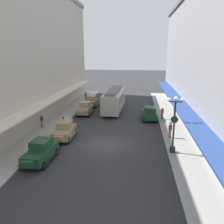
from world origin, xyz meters
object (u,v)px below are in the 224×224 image
(parked_car_2, at_px, (85,108))
(parked_car_1, at_px, (149,113))
(streetcar, at_px, (114,99))
(lamp_post_with_clock, at_px, (174,122))
(pedestrian_0, at_px, (86,96))
(pedestrian_4, at_px, (42,121))
(parked_car_4, at_px, (91,101))
(fire_hydrant, at_px, (63,120))
(pedestrian_3, at_px, (162,113))
(parked_car_3, at_px, (64,130))
(parked_car_0, at_px, (41,151))
(pedestrian_1, at_px, (170,130))
(pedestrian_2, at_px, (175,109))

(parked_car_2, bearing_deg, parked_car_1, -10.11)
(streetcar, bearing_deg, lamp_post_with_clock, -65.27)
(parked_car_2, height_order, pedestrian_0, parked_car_2)
(streetcar, height_order, pedestrian_0, streetcar)
(pedestrian_0, bearing_deg, pedestrian_4, -96.05)
(pedestrian_4, bearing_deg, parked_car_4, 74.16)
(lamp_post_with_clock, relative_size, fire_hydrant, 6.29)
(fire_hydrant, xyz_separation_m, pedestrian_0, (-0.18, 13.75, 0.45))
(streetcar, height_order, pedestrian_4, streetcar)
(lamp_post_with_clock, height_order, pedestrian_3, lamp_post_with_clock)
(parked_car_2, distance_m, pedestrian_4, 8.04)
(streetcar, bearing_deg, pedestrian_0, 133.42)
(lamp_post_with_clock, height_order, fire_hydrant, lamp_post_with_clock)
(parked_car_3, xyz_separation_m, pedestrian_4, (-3.68, 2.79, 0.05))
(parked_car_0, height_order, parked_car_2, same)
(parked_car_2, relative_size, streetcar, 0.44)
(fire_hydrant, xyz_separation_m, pedestrian_3, (12.82, 3.09, 0.43))
(lamp_post_with_clock, distance_m, fire_hydrant, 15.08)
(parked_car_2, relative_size, pedestrian_1, 2.56)
(lamp_post_with_clock, bearing_deg, pedestrian_4, 159.85)
(parked_car_4, xyz_separation_m, pedestrian_4, (-3.48, -12.26, 0.05))
(parked_car_1, height_order, parked_car_2, same)
(parked_car_4, relative_size, lamp_post_with_clock, 0.83)
(parked_car_4, relative_size, streetcar, 0.45)
(parked_car_4, bearing_deg, streetcar, -30.96)
(parked_car_1, relative_size, pedestrian_4, 2.63)
(streetcar, bearing_deg, parked_car_3, -107.67)
(parked_car_2, relative_size, pedestrian_0, 2.56)
(lamp_post_with_clock, relative_size, pedestrian_0, 3.09)
(pedestrian_2, bearing_deg, parked_car_4, 160.94)
(pedestrian_0, bearing_deg, lamp_post_with_clock, -58.89)
(parked_car_2, relative_size, lamp_post_with_clock, 0.83)
(parked_car_0, xyz_separation_m, pedestrian_0, (-1.67, 24.24, 0.07))
(pedestrian_4, bearing_deg, lamp_post_with_clock, -20.15)
(parked_car_4, xyz_separation_m, streetcar, (4.19, -2.52, 0.96))
(pedestrian_1, xyz_separation_m, pedestrian_4, (-14.87, 1.64, -0.02))
(parked_car_4, height_order, streetcar, streetcar)
(pedestrian_3, bearing_deg, parked_car_3, -143.44)
(fire_hydrant, bearing_deg, parked_car_3, -70.54)
(streetcar, relative_size, lamp_post_with_clock, 1.87)
(pedestrian_0, height_order, pedestrian_4, pedestrian_0)
(parked_car_0, distance_m, parked_car_4, 20.45)
(parked_car_0, relative_size, pedestrian_4, 2.62)
(parked_car_0, bearing_deg, lamp_post_with_clock, 14.07)
(parked_car_3, distance_m, pedestrian_0, 18.95)
(fire_hydrant, height_order, pedestrian_2, pedestrian_2)
(parked_car_3, height_order, streetcar, streetcar)
(parked_car_1, relative_size, parked_car_3, 1.00)
(pedestrian_2, bearing_deg, parked_car_2, -177.74)
(parked_car_1, height_order, parked_car_4, same)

